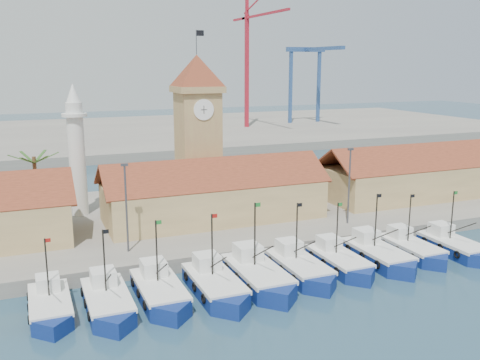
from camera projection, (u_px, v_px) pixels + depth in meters
name	position (u px, v px, depth m)	size (l,w,h in m)	color
ground	(289.00, 292.00, 47.83)	(400.00, 400.00, 0.00)	#1C3A4C
quay	(204.00, 216.00, 69.40)	(140.00, 32.00, 1.50)	gray
terminal	(106.00, 135.00, 147.20)	(240.00, 80.00, 2.00)	gray
boat_0	(50.00, 308.00, 43.26)	(3.22, 8.83, 6.68)	navy
boat_1	(108.00, 304.00, 43.89)	(3.49, 9.55, 7.23)	navy
boat_2	(161.00, 293.00, 45.80)	(3.59, 9.83, 7.44)	navy
boat_3	(216.00, 287.00, 47.07)	(3.68, 10.09, 7.63)	navy
boat_4	(259.00, 277.00, 49.03)	(3.92, 10.75, 8.13)	navy
boat_5	(300.00, 269.00, 51.14)	(3.63, 9.94, 7.52)	navy
boat_6	(340.00, 263.00, 52.96)	(3.40, 9.32, 7.06)	navy
boat_7	(379.00, 256.00, 54.61)	(3.64, 9.97, 7.55)	navy
boat_8	(413.00, 250.00, 56.61)	(3.37, 9.23, 6.99)	navy
boat_9	(455.00, 248.00, 57.33)	(3.46, 9.47, 7.16)	navy
hall_center	(214.00, 198.00, 65.09)	(27.04, 10.13, 7.61)	tan
hall_right	(424.00, 178.00, 76.88)	(31.20, 10.13, 7.61)	tan
clock_tower	(198.00, 128.00, 68.83)	(5.80, 5.80, 22.70)	tan
minaret	(77.00, 150.00, 65.60)	(3.00, 3.00, 16.30)	silver
palm_tree	(36.00, 184.00, 62.68)	(5.60, 5.03, 8.39)	brown
lamp_posts	(243.00, 193.00, 57.51)	(80.70, 0.25, 9.03)	#3F3F44
crane_red_right	(250.00, 50.00, 150.79)	(1.00, 35.98, 38.90)	#AD1A2A
gantry	(311.00, 64.00, 162.97)	(13.00, 22.00, 23.20)	#2C4E87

